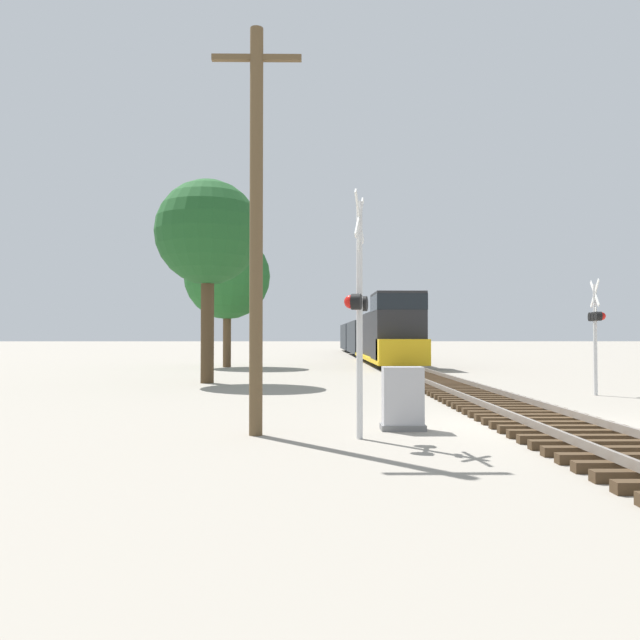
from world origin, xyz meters
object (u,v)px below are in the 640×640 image
object	(u,v)px
freight_train	(368,337)
relay_cabinet	(403,399)
crossing_signal_near	(358,305)
tree_far_right	(208,234)
tree_mid_background	(227,277)
crossing_signal_far	(596,323)
utility_pole	(256,223)

from	to	relation	value
freight_train	relay_cabinet	size ratio (longest dim) A/B	37.22
crossing_signal_near	tree_far_right	xyz separation A→B (m)	(-5.25, 14.00, 3.66)
crossing_signal_near	tree_mid_background	world-z (taller)	tree_mid_background
crossing_signal_far	utility_pole	size ratio (longest dim) A/B	0.47
relay_cabinet	tree_far_right	distance (m)	15.39
crossing_signal_far	utility_pole	world-z (taller)	utility_pole
crossing_signal_near	tree_far_right	size ratio (longest dim) A/B	0.56
tree_far_right	utility_pole	bearing A→B (deg)	-76.52
crossing_signal_near	tree_mid_background	distance (m)	27.92
crossing_signal_near	crossing_signal_far	distance (m)	12.03
crossing_signal_far	relay_cabinet	world-z (taller)	crossing_signal_far
utility_pole	tree_mid_background	distance (m)	26.97
utility_pole	tree_mid_background	xyz separation A→B (m)	(-4.22, 26.60, 1.43)
relay_cabinet	tree_mid_background	xyz separation A→B (m)	(-7.23, 25.96, 5.01)
crossing_signal_far	tree_mid_background	bearing A→B (deg)	46.49
tree_mid_background	relay_cabinet	bearing A→B (deg)	-74.43
crossing_signal_near	utility_pole	bearing A→B (deg)	-88.48
freight_train	utility_pole	bearing A→B (deg)	-97.91
freight_train	utility_pole	world-z (taller)	utility_pole
freight_train	tree_mid_background	world-z (taller)	tree_mid_background
relay_cabinet	tree_mid_background	size ratio (longest dim) A/B	0.16
crossing_signal_near	utility_pole	xyz separation A→B (m)	(-2.00, 0.45, 1.66)
tree_mid_background	crossing_signal_far	bearing A→B (deg)	-51.53
crossing_signal_far	tree_mid_background	xyz separation A→B (m)	(-14.71, 18.52, 3.26)
tree_far_right	crossing_signal_near	bearing A→B (deg)	-69.45
crossing_signal_far	utility_pole	xyz separation A→B (m)	(-10.49, -8.08, 1.82)
freight_train	crossing_signal_far	distance (m)	36.59
crossing_signal_near	freight_train	bearing A→B (deg)	-171.23
freight_train	tree_mid_background	xyz separation A→B (m)	(-10.39, -17.81, 3.80)
freight_train	crossing_signal_near	distance (m)	45.05
freight_train	tree_far_right	xyz separation A→B (m)	(-9.42, -30.85, 4.37)
tree_far_right	freight_train	bearing A→B (deg)	73.02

